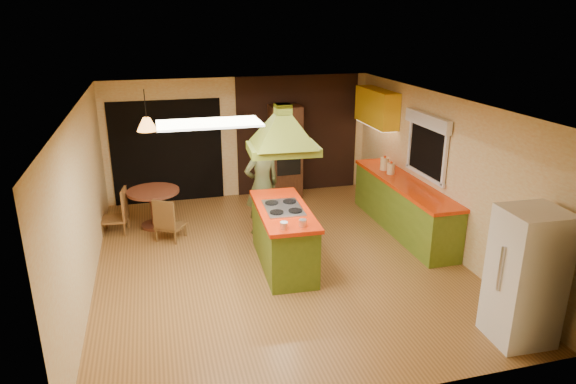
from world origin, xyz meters
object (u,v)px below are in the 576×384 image
object	(u,v)px
wall_oven	(285,152)
dining_table	(154,201)
canister_large	(385,164)
man	(262,185)
refrigerator	(526,277)
kitchen_island	(283,236)

from	to	relation	value
wall_oven	dining_table	world-z (taller)	wall_oven
dining_table	canister_large	size ratio (longest dim) A/B	4.02
man	dining_table	xyz separation A→B (m)	(-1.84, 0.79, -0.40)
man	wall_oven	size ratio (longest dim) A/B	0.92
refrigerator	wall_oven	world-z (taller)	wall_oven
wall_oven	dining_table	xyz separation A→B (m)	(-2.73, -1.04, -0.48)
canister_large	dining_table	bearing A→B (deg)	172.42
wall_oven	kitchen_island	bearing A→B (deg)	-102.73
refrigerator	canister_large	bearing A→B (deg)	90.75
kitchen_island	refrigerator	xyz separation A→B (m)	(2.23, -2.58, 0.35)
kitchen_island	dining_table	xyz separation A→B (m)	(-1.89, 2.07, 0.02)
dining_table	kitchen_island	bearing A→B (deg)	-47.70
man	canister_large	size ratio (longest dim) A/B	7.73
dining_table	canister_large	xyz separation A→B (m)	(4.24, -0.56, 0.55)
refrigerator	canister_large	size ratio (longest dim) A/B	7.11
kitchen_island	dining_table	distance (m)	2.80
man	wall_oven	bearing A→B (deg)	-130.33
wall_oven	refrigerator	bearing A→B (deg)	-73.95
refrigerator	dining_table	size ratio (longest dim) A/B	1.77
dining_table	refrigerator	bearing A→B (deg)	-48.51
man	wall_oven	distance (m)	2.04
man	canister_large	world-z (taller)	man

